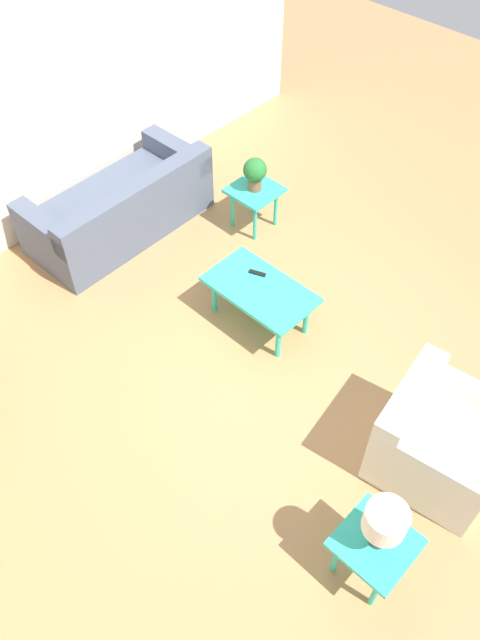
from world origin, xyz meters
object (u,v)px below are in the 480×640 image
object	(u,v)px
coffee_table	(260,292)
side_table_lamp	(374,546)
sofa	(121,208)
armchair	(435,440)
potted_plant	(255,172)
table_lamp	(385,522)
side_table_plant	(254,195)

from	to	relation	value
coffee_table	side_table_lamp	bearing A→B (deg)	150.61
sofa	coffee_table	distance (m)	1.96
armchair	potted_plant	bearing A→B (deg)	60.10
armchair	table_lamp	bearing A→B (deg)	179.87
side_table_lamp	coffee_table	bearing A→B (deg)	-29.39
sofa	potted_plant	xyz separation A→B (m)	(-0.97, -1.03, 0.41)
coffee_table	side_table_lamp	distance (m)	2.44
sofa	table_lamp	distance (m)	4.27
side_table_lamp	sofa	bearing A→B (deg)	-15.77
table_lamp	side_table_plant	bearing A→B (deg)	-35.09
side_table_plant	sofa	bearing A→B (deg)	46.89
coffee_table	table_lamp	xyz separation A→B (m)	(-2.12, 1.20, 0.40)
table_lamp	armchair	bearing A→B (deg)	-81.57
sofa	potted_plant	world-z (taller)	potted_plant
sofa	coffee_table	xyz separation A→B (m)	(-1.95, -0.04, 0.10)
armchair	side_table_lamp	xyz separation A→B (m)	(-0.15, 1.03, 0.09)
potted_plant	table_lamp	size ratio (longest dim) A/B	0.82
armchair	potted_plant	world-z (taller)	potted_plant
sofa	potted_plant	size ratio (longest dim) A/B	5.45
sofa	side_table_lamp	size ratio (longest dim) A/B	4.00
potted_plant	side_table_plant	bearing A→B (deg)	135.00
sofa	side_table_plant	xyz separation A→B (m)	(-0.97, -1.03, 0.12)
armchair	coffee_table	size ratio (longest dim) A/B	0.99
coffee_table	side_table_plant	bearing A→B (deg)	-45.07
table_lamp	potted_plant	bearing A→B (deg)	-35.09
side_table_plant	side_table_lamp	xyz separation A→B (m)	(-3.11, 2.19, 0.00)
armchair	side_table_lamp	distance (m)	1.04
coffee_table	potted_plant	size ratio (longest dim) A/B	2.78
sofa	table_lamp	bearing A→B (deg)	73.16
side_table_plant	side_table_lamp	bearing A→B (deg)	144.91
coffee_table	table_lamp	world-z (taller)	table_lamp
side_table_lamp	potted_plant	size ratio (longest dim) A/B	1.36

